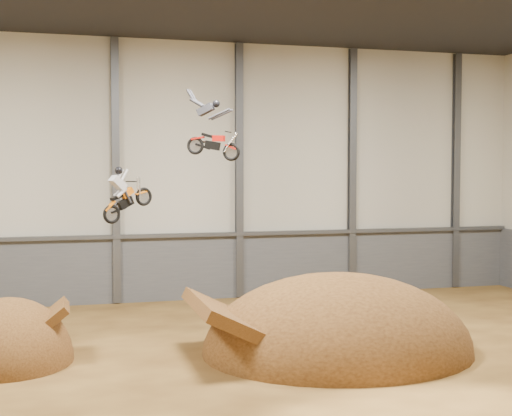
{
  "coord_description": "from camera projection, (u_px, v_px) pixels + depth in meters",
  "views": [
    {
      "loc": [
        -5.99,
        -23.17,
        7.02
      ],
      "look_at": [
        1.37,
        4.0,
        5.54
      ],
      "focal_mm": 50.0,
      "sensor_mm": 36.0,
      "label": 1
    }
  ],
  "objects": [
    {
      "name": "steel_column_5",
      "position": [
        456.0,
        171.0,
        42.52
      ],
      "size": [
        0.4,
        0.36,
        13.9
      ],
      "primitive_type": "cube",
      "color": "#47494F",
      "rests_on": "ground"
    },
    {
      "name": "takeoff_ramp",
      "position": [
        8.0,
        362.0,
        26.08
      ],
      "size": [
        4.74,
        5.46,
        4.74
      ],
      "primitive_type": "ellipsoid",
      "color": "#422610",
      "rests_on": "ground"
    },
    {
      "name": "floor",
      "position": [
        248.0,
        377.0,
        24.27
      ],
      "size": [
        40.0,
        40.0,
        0.0
      ],
      "primitive_type": "plane",
      "color": "#523515",
      "rests_on": "ground"
    },
    {
      "name": "steel_column_3",
      "position": [
        239.0,
        171.0,
        39.04
      ],
      "size": [
        0.4,
        0.36,
        13.9
      ],
      "primitive_type": "cube",
      "color": "#47494F",
      "rests_on": "ground"
    },
    {
      "name": "lower_band_back",
      "position": [
        179.0,
        268.0,
        38.54
      ],
      "size": [
        39.8,
        0.18,
        3.5
      ],
      "primitive_type": "cube",
      "color": "#515358",
      "rests_on": "ground"
    },
    {
      "name": "landing_ramp",
      "position": [
        338.0,
        352.0,
        27.64
      ],
      "size": [
        10.57,
        9.35,
        6.1
      ],
      "primitive_type": "ellipsoid",
      "color": "#422610",
      "rests_on": "ground"
    },
    {
      "name": "steel_column_4",
      "position": [
        352.0,
        171.0,
        40.78
      ],
      "size": [
        0.4,
        0.36,
        13.9
      ],
      "primitive_type": "cube",
      "color": "#47494F",
      "rests_on": "ground"
    },
    {
      "name": "fmx_rider_a",
      "position": [
        131.0,
        187.0,
        27.99
      ],
      "size": [
        3.04,
        2.1,
        2.84
      ],
      "primitive_type": null,
      "rotation": [
        0.0,
        -0.41,
        0.46
      ],
      "color": "orange"
    },
    {
      "name": "steel_column_2",
      "position": [
        116.0,
        171.0,
        37.3
      ],
      "size": [
        0.4,
        0.36,
        13.9
      ],
      "primitive_type": "cube",
      "color": "#47494F",
      "rests_on": "ground"
    },
    {
      "name": "steel_rail",
      "position": [
        179.0,
        235.0,
        38.3
      ],
      "size": [
        39.8,
        0.35,
        0.2
      ],
      "primitive_type": "cube",
      "color": "#47494F",
      "rests_on": "lower_band_back"
    },
    {
      "name": "back_wall",
      "position": [
        178.0,
        171.0,
        38.36
      ],
      "size": [
        40.0,
        0.1,
        14.0
      ],
      "primitive_type": "cube",
      "color": "beige",
      "rests_on": "ground"
    },
    {
      "name": "fmx_rider_b",
      "position": [
        212.0,
        126.0,
        27.76
      ],
      "size": [
        3.25,
        2.41,
        2.95
      ],
      "primitive_type": null,
      "rotation": [
        0.0,
        0.17,
        -0.54
      ],
      "color": "red"
    }
  ]
}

